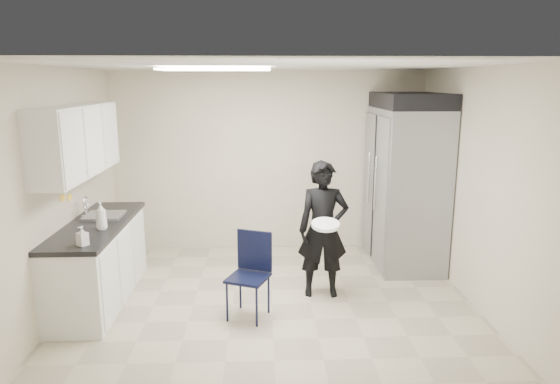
{
  "coord_description": "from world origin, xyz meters",
  "views": [
    {
      "loc": [
        -0.1,
        -5.2,
        2.45
      ],
      "look_at": [
        0.1,
        0.2,
        1.24
      ],
      "focal_mm": 32.0,
      "sensor_mm": 36.0,
      "label": 1
    }
  ],
  "objects_px": {
    "lower_counter": "(99,264)",
    "commercial_fridge": "(406,188)",
    "folding_chair": "(248,278)",
    "man_tuxedo": "(323,229)"
  },
  "relations": [
    {
      "from": "folding_chair",
      "to": "commercial_fridge",
      "type": "bearing_deg",
      "value": 59.43
    },
    {
      "from": "folding_chair",
      "to": "man_tuxedo",
      "type": "distance_m",
      "value": 1.08
    },
    {
      "from": "lower_counter",
      "to": "folding_chair",
      "type": "bearing_deg",
      "value": -16.68
    },
    {
      "from": "lower_counter",
      "to": "commercial_fridge",
      "type": "height_order",
      "value": "commercial_fridge"
    },
    {
      "from": "folding_chair",
      "to": "man_tuxedo",
      "type": "height_order",
      "value": "man_tuxedo"
    },
    {
      "from": "lower_counter",
      "to": "man_tuxedo",
      "type": "relative_size",
      "value": 1.2
    },
    {
      "from": "lower_counter",
      "to": "folding_chair",
      "type": "height_order",
      "value": "folding_chair"
    },
    {
      "from": "lower_counter",
      "to": "man_tuxedo",
      "type": "bearing_deg",
      "value": 1.11
    },
    {
      "from": "lower_counter",
      "to": "commercial_fridge",
      "type": "relative_size",
      "value": 0.9
    },
    {
      "from": "folding_chair",
      "to": "lower_counter",
      "type": "bearing_deg",
      "value": -174.48
    }
  ]
}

